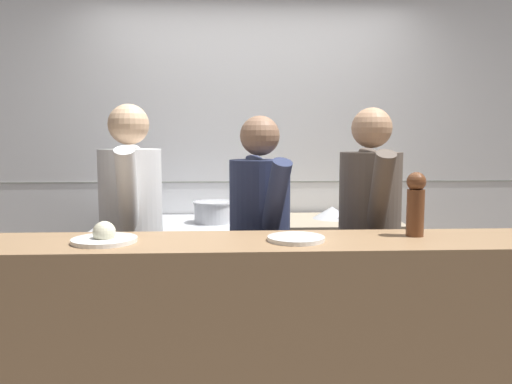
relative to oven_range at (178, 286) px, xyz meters
The scene contains 14 objects.
wall_back_tiled 1.08m from the oven_range, 36.90° to the left, with size 8.00×0.06×2.60m.
oven_range is the anchor object (origin of this frame).
prep_counter 1.05m from the oven_range, ahead, with size 0.96×0.65×0.92m.
pass_counter 1.46m from the oven_range, 69.51° to the right, with size 2.62×0.45×1.05m.
stock_pot 0.64m from the oven_range, behind, with size 0.25×0.25×0.22m.
sauce_pot 0.59m from the oven_range, ahead, with size 0.27×0.27×0.15m.
mixing_bowl_steel 1.20m from the oven_range, ahead, with size 0.28×0.28×0.08m.
chefs_knife 1.29m from the oven_range, ahead, with size 0.34×0.16×0.02m.
plated_dish_main 1.52m from the oven_range, 96.27° to the right, with size 0.27×0.27×0.09m.
plated_dish_appetiser 1.64m from the oven_range, 64.95° to the right, with size 0.24×0.24×0.02m.
pepper_mill 1.91m from the oven_range, 47.85° to the right, with size 0.08×0.08×0.28m.
chef_head_cook 0.86m from the oven_range, 104.20° to the right, with size 0.38×0.73×1.66m.
chef_sous 1.05m from the oven_range, 56.41° to the right, with size 0.41×0.69×1.60m.
chef_line 1.45m from the oven_range, 34.54° to the right, with size 0.35×0.72×1.64m.
Camera 1 is at (-0.16, -2.38, 1.47)m, focal length 35.00 mm.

